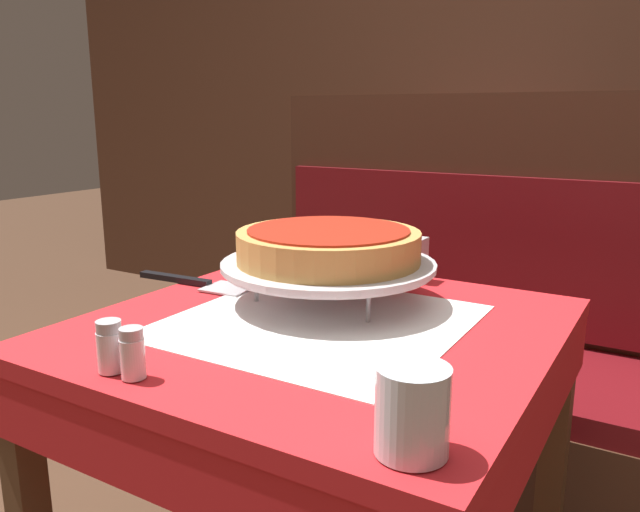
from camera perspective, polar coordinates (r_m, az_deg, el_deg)
dining_table_front at (r=1.10m, az=-0.10°, el=-10.66°), size 0.75×0.75×0.74m
dining_table_rear at (r=2.59m, az=13.23°, el=2.65°), size 0.67×0.67×0.75m
booth_bench at (r=1.81m, az=16.88°, el=-12.32°), size 1.60×0.50×1.14m
back_wall_panel at (r=2.99m, az=21.54°, el=14.32°), size 6.00×0.04×2.40m
pizza_pan_stand at (r=1.15m, az=0.77°, el=-0.97°), size 0.40×0.40×0.08m
deep_dish_pizza at (r=1.14m, az=0.77°, el=1.00°), size 0.34×0.34×0.06m
pizza_server at (r=1.30m, az=-11.23°, el=-2.39°), size 0.27×0.09×0.01m
water_glass_near at (r=0.66m, az=8.44°, el=-13.79°), size 0.08×0.08×0.09m
salt_shaker at (r=0.90m, az=-18.64°, el=-7.84°), size 0.04×0.04×0.07m
pepper_shaker at (r=0.87m, az=-16.77°, el=-8.52°), size 0.03×0.03×0.07m
napkin_holder at (r=1.33m, az=7.50°, el=-0.13°), size 0.10×0.05×0.09m
condiment_caddy at (r=2.50m, az=11.32°, el=5.92°), size 0.12×0.12×0.16m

